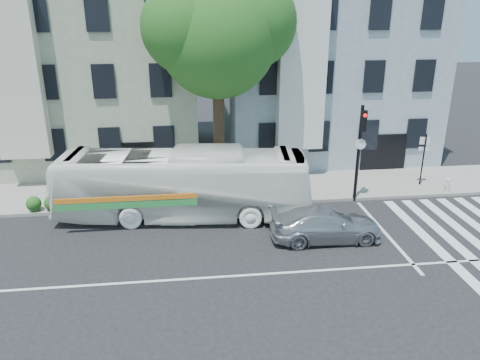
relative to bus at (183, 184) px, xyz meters
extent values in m
plane|color=black|center=(1.85, -5.20, -1.56)|extent=(120.00, 120.00, 0.00)
cube|color=gray|center=(1.85, 2.80, -1.48)|extent=(80.00, 4.00, 0.15)
cube|color=gray|center=(-5.15, 9.80, 3.94)|extent=(12.00, 10.00, 11.00)
cube|color=gray|center=(8.85, 9.80, 3.94)|extent=(12.00, 10.00, 11.00)
cylinder|color=#2D2116|center=(1.85, 3.30, 1.04)|extent=(0.56, 0.56, 5.20)
sphere|color=#1A4D19|center=(1.85, 3.30, 5.94)|extent=(5.60, 5.60, 5.60)
sphere|color=#1A4D19|center=(3.45, 3.70, 6.64)|extent=(4.40, 4.40, 4.40)
sphere|color=#1A4D19|center=(0.45, 3.00, 6.44)|extent=(4.20, 4.20, 4.20)
sphere|color=#1A4D19|center=(2.15, 4.50, 7.64)|extent=(3.80, 3.80, 3.80)
sphere|color=#1A4D19|center=(1.25, 3.90, 4.94)|extent=(3.40, 3.40, 3.40)
imported|color=white|center=(0.00, 0.00, 0.00)|extent=(3.81, 11.39, 3.11)
imported|color=#B6B8BD|center=(5.68, -2.85, -0.90)|extent=(1.89, 4.54, 1.31)
cylinder|color=black|center=(8.24, 0.85, 0.80)|extent=(0.16, 0.16, 4.71)
cube|color=black|center=(8.24, 0.60, 2.48)|extent=(0.38, 0.34, 0.95)
sphere|color=red|center=(8.24, 0.47, 2.76)|extent=(0.18, 0.18, 0.18)
cylinder|color=white|center=(8.24, 0.70, 1.36)|extent=(0.47, 0.21, 0.49)
cylinder|color=silver|center=(13.14, 1.10, -1.11)|extent=(0.24, 0.24, 0.59)
sphere|color=silver|center=(13.14, 1.10, -0.79)|extent=(0.22, 0.22, 0.22)
cylinder|color=silver|center=(13.14, 1.10, -1.03)|extent=(0.41, 0.21, 0.14)
cylinder|color=black|center=(12.26, 2.19, -0.04)|extent=(0.08, 0.08, 2.73)
cube|color=white|center=(12.26, 2.29, 0.94)|extent=(0.49, 0.13, 0.38)
cube|color=white|center=(12.26, 2.29, 0.50)|extent=(0.49, 0.13, 0.20)
camera|label=1|loc=(0.23, -19.37, 7.45)|focal=35.00mm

